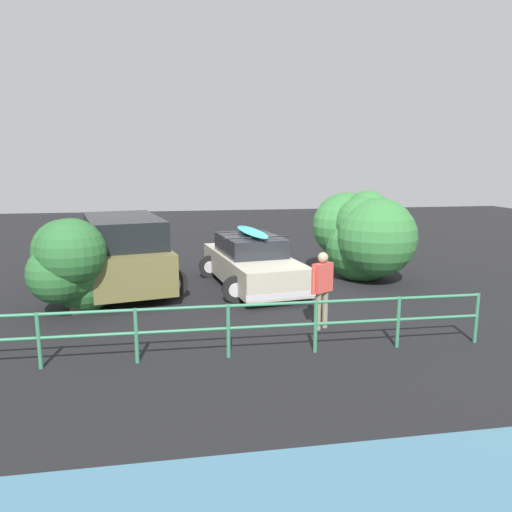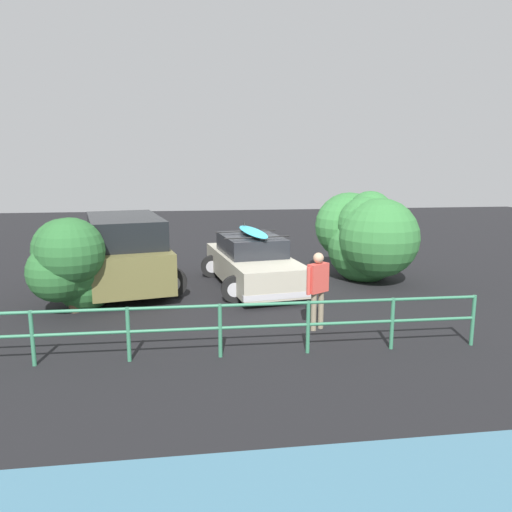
% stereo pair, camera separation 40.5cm
% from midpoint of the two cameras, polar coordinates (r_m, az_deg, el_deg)
% --- Properties ---
extents(ground_plane, '(44.00, 44.00, 0.02)m').
position_cam_midpoint_polar(ground_plane, '(13.69, 2.57, -3.50)').
color(ground_plane, black).
rests_on(ground_plane, ground).
extents(sedan_car, '(2.75, 4.71, 1.65)m').
position_cam_midpoint_polar(sedan_car, '(13.57, 0.46, -0.72)').
color(sedan_car, '#B7B29E').
rests_on(sedan_car, ground).
extents(suv_car, '(3.19, 4.57, 1.95)m').
position_cam_midpoint_polar(suv_car, '(13.58, -13.86, 0.43)').
color(suv_car, brown).
rests_on(suv_car, ground).
extents(person_bystander, '(0.54, 0.39, 1.58)m').
position_cam_midpoint_polar(person_bystander, '(10.07, 8.23, -3.16)').
color(person_bystander, gray).
rests_on(person_bystander, ground).
extents(railing_fence, '(9.37, 0.19, 0.95)m').
position_cam_midpoint_polar(railing_fence, '(8.66, -2.79, -7.54)').
color(railing_fence, '#387F5B').
rests_on(railing_fence, ground).
extents(bush_near_left, '(2.53, 3.33, 2.65)m').
position_cam_midpoint_polar(bush_near_left, '(14.55, 13.23, 2.29)').
color(bush_near_left, brown).
rests_on(bush_near_left, ground).
extents(bush_near_right, '(1.82, 2.14, 2.24)m').
position_cam_midpoint_polar(bush_near_right, '(11.86, -19.66, -0.79)').
color(bush_near_right, brown).
rests_on(bush_near_right, ground).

